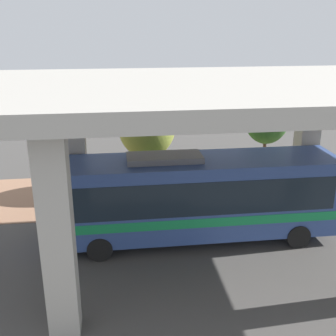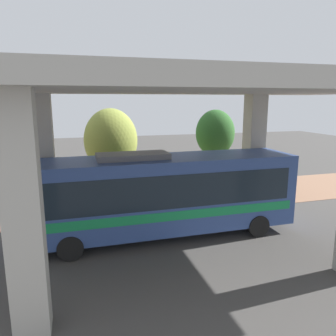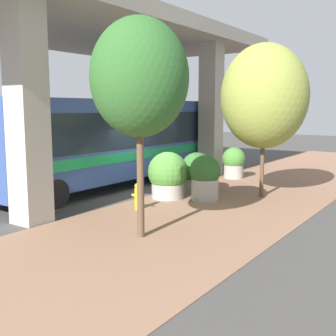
{
  "view_description": "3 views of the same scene",
  "coord_description": "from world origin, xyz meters",
  "px_view_note": "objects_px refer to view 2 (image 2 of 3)",
  "views": [
    {
      "loc": [
        18.39,
        -3.55,
        8.95
      ],
      "look_at": [
        -0.08,
        -1.15,
        2.4
      ],
      "focal_mm": 45.0,
      "sensor_mm": 36.0,
      "label": 1
    },
    {
      "loc": [
        15.91,
        -4.0,
        6.04
      ],
      "look_at": [
        -0.55,
        0.81,
        2.49
      ],
      "focal_mm": 35.0,
      "sensor_mm": 36.0,
      "label": 2
    },
    {
      "loc": [
        -9.5,
        12.79,
        3.29
      ],
      "look_at": [
        -0.45,
        -0.27,
        1.03
      ],
      "focal_mm": 45.0,
      "sensor_mm": 36.0,
      "label": 3
    }
  ],
  "objects_px": {
    "planter_front": "(145,191)",
    "planter_back": "(54,207)",
    "planter_extra": "(129,198)",
    "street_tree_far": "(215,133)",
    "planter_middle": "(158,197)",
    "bus": "(160,192)",
    "street_tree_near": "(111,140)",
    "fire_hydrant": "(191,200)"
  },
  "relations": [
    {
      "from": "fire_hydrant",
      "to": "street_tree_far",
      "type": "bearing_deg",
      "value": 130.35
    },
    {
      "from": "planter_extra",
      "to": "bus",
      "type": "bearing_deg",
      "value": 12.68
    },
    {
      "from": "planter_middle",
      "to": "planter_extra",
      "type": "bearing_deg",
      "value": -101.28
    },
    {
      "from": "planter_front",
      "to": "street_tree_far",
      "type": "relative_size",
      "value": 0.3
    },
    {
      "from": "planter_front",
      "to": "planter_extra",
      "type": "relative_size",
      "value": 1.04
    },
    {
      "from": "planter_front",
      "to": "street_tree_far",
      "type": "distance_m",
      "value": 5.74
    },
    {
      "from": "street_tree_near",
      "to": "fire_hydrant",
      "type": "bearing_deg",
      "value": 58.68
    },
    {
      "from": "planter_back",
      "to": "planter_front",
      "type": "bearing_deg",
      "value": 104.52
    },
    {
      "from": "planter_middle",
      "to": "planter_front",
      "type": "bearing_deg",
      "value": -161.63
    },
    {
      "from": "bus",
      "to": "planter_extra",
      "type": "distance_m",
      "value": 3.93
    },
    {
      "from": "planter_front",
      "to": "planter_middle",
      "type": "bearing_deg",
      "value": 18.37
    },
    {
      "from": "fire_hydrant",
      "to": "street_tree_near",
      "type": "xyz_separation_m",
      "value": [
        -2.54,
        -4.17,
        3.26
      ]
    },
    {
      "from": "planter_middle",
      "to": "street_tree_near",
      "type": "distance_m",
      "value": 4.52
    },
    {
      "from": "planter_extra",
      "to": "street_tree_far",
      "type": "xyz_separation_m",
      "value": [
        -1.82,
        5.84,
        3.22
      ]
    },
    {
      "from": "street_tree_near",
      "to": "planter_extra",
      "type": "bearing_deg",
      "value": 13.82
    },
    {
      "from": "fire_hydrant",
      "to": "street_tree_far",
      "type": "distance_m",
      "value": 4.64
    },
    {
      "from": "fire_hydrant",
      "to": "planter_extra",
      "type": "bearing_deg",
      "value": -91.63
    },
    {
      "from": "planter_middle",
      "to": "planter_back",
      "type": "relative_size",
      "value": 1.16
    },
    {
      "from": "planter_middle",
      "to": "street_tree_near",
      "type": "xyz_separation_m",
      "value": [
        -2.75,
        -2.15,
        2.87
      ]
    },
    {
      "from": "bus",
      "to": "street_tree_far",
      "type": "xyz_separation_m",
      "value": [
        -5.44,
        5.02,
        1.92
      ]
    },
    {
      "from": "street_tree_near",
      "to": "bus",
      "type": "bearing_deg",
      "value": 13.14
    },
    {
      "from": "bus",
      "to": "planter_front",
      "type": "bearing_deg",
      "value": 176.23
    },
    {
      "from": "planter_middle",
      "to": "street_tree_near",
      "type": "bearing_deg",
      "value": -141.91
    },
    {
      "from": "planter_extra",
      "to": "street_tree_far",
      "type": "distance_m",
      "value": 6.91
    },
    {
      "from": "fire_hydrant",
      "to": "street_tree_near",
      "type": "height_order",
      "value": "street_tree_near"
    },
    {
      "from": "planter_middle",
      "to": "street_tree_far",
      "type": "relative_size",
      "value": 0.31
    },
    {
      "from": "fire_hydrant",
      "to": "planter_extra",
      "type": "distance_m",
      "value": 3.59
    },
    {
      "from": "planter_extra",
      "to": "street_tree_near",
      "type": "bearing_deg",
      "value": -166.18
    },
    {
      "from": "planter_back",
      "to": "street_tree_near",
      "type": "distance_m",
      "value": 5.17
    },
    {
      "from": "planter_front",
      "to": "planter_back",
      "type": "distance_m",
      "value": 5.14
    },
    {
      "from": "fire_hydrant",
      "to": "planter_middle",
      "type": "relative_size",
      "value": 0.52
    },
    {
      "from": "fire_hydrant",
      "to": "street_tree_far",
      "type": "relative_size",
      "value": 0.16
    },
    {
      "from": "planter_front",
      "to": "planter_extra",
      "type": "distance_m",
      "value": 1.5
    },
    {
      "from": "street_tree_near",
      "to": "street_tree_far",
      "type": "distance_m",
      "value": 6.47
    },
    {
      "from": "bus",
      "to": "planter_back",
      "type": "bearing_deg",
      "value": -125.5
    },
    {
      "from": "planter_back",
      "to": "planter_middle",
      "type": "bearing_deg",
      "value": 89.79
    },
    {
      "from": "planter_middle",
      "to": "street_tree_far",
      "type": "xyz_separation_m",
      "value": [
        -2.13,
        4.28,
        3.18
      ]
    },
    {
      "from": "planter_back",
      "to": "street_tree_far",
      "type": "height_order",
      "value": "street_tree_far"
    },
    {
      "from": "planter_back",
      "to": "street_tree_near",
      "type": "xyz_separation_m",
      "value": [
        -2.73,
        3.26,
        2.96
      ]
    },
    {
      "from": "planter_front",
      "to": "planter_back",
      "type": "relative_size",
      "value": 1.11
    },
    {
      "from": "planter_front",
      "to": "planter_back",
      "type": "height_order",
      "value": "planter_front"
    },
    {
      "from": "planter_middle",
      "to": "planter_extra",
      "type": "height_order",
      "value": "planter_middle"
    }
  ]
}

